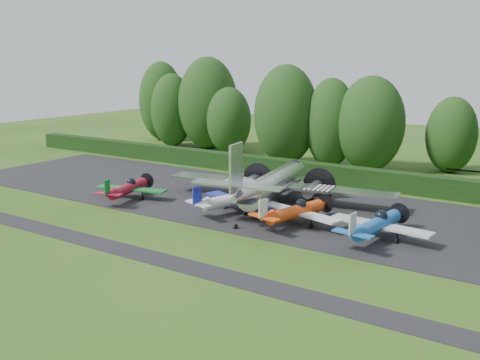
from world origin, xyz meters
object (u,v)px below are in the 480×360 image
Objects in this scene: light_plane_white at (233,199)px; light_plane_blue at (377,224)px; light_plane_red at (128,188)px; transport_plane at (272,184)px; light_plane_orange at (296,211)px.

light_plane_blue is (12.76, -0.33, 0.03)m from light_plane_white.
light_plane_blue is at bearing -19.21° from light_plane_white.
transport_plane is at bearing 39.52° from light_plane_red.
light_plane_orange is at bearing -35.48° from transport_plane.
light_plane_orange is (6.18, -0.33, -0.02)m from light_plane_white.
transport_plane is at bearing 151.36° from light_plane_blue.
light_plane_red is (-12.11, -5.87, -0.81)m from transport_plane.
light_plane_blue is at bearing 16.88° from light_plane_red.
light_plane_orange is 0.96× the size of light_plane_blue.
transport_plane is 2.74× the size of light_plane_white.
light_plane_red is at bearing 170.03° from light_plane_orange.
light_plane_red is at bearing -145.61° from transport_plane.
light_plane_red is 0.92× the size of light_plane_blue.
light_plane_blue is (23.40, 1.32, 0.10)m from light_plane_red.
transport_plane is 2.93× the size of light_plane_red.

